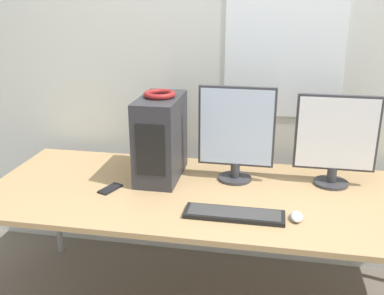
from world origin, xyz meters
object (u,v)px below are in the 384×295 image
(cell_phone, at_px, (110,189))
(keyboard, at_px, (234,214))
(mouse, at_px, (296,216))
(pc_tower, at_px, (161,138))
(headphones, at_px, (160,94))
(monitor_main, at_px, (236,133))
(monitor_right_near, at_px, (336,139))

(cell_phone, bearing_deg, keyboard, 5.66)
(mouse, xyz_separation_m, cell_phone, (-0.95, 0.15, -0.01))
(pc_tower, bearing_deg, headphones, 90.00)
(monitor_main, distance_m, mouse, 0.58)
(keyboard, distance_m, mouse, 0.28)
(monitor_right_near, bearing_deg, mouse, -114.19)
(pc_tower, height_order, cell_phone, pc_tower)
(pc_tower, relative_size, monitor_right_near, 0.93)
(keyboard, relative_size, cell_phone, 3.06)
(pc_tower, relative_size, keyboard, 0.98)
(headphones, distance_m, monitor_right_near, 0.96)
(mouse, bearing_deg, monitor_main, 128.41)
(headphones, xyz_separation_m, monitor_right_near, (0.93, 0.06, -0.21))
(mouse, bearing_deg, pc_tower, 152.72)
(headphones, relative_size, mouse, 1.63)
(headphones, relative_size, monitor_main, 0.33)
(pc_tower, bearing_deg, monitor_right_near, 3.65)
(monitor_main, height_order, mouse, monitor_main)
(headphones, xyz_separation_m, cell_phone, (-0.22, -0.23, -0.47))
(monitor_right_near, bearing_deg, keyboard, -136.15)
(monitor_main, distance_m, monitor_right_near, 0.52)
(monitor_right_near, height_order, mouse, monitor_right_near)
(mouse, bearing_deg, monitor_right_near, 65.81)
(monitor_right_near, distance_m, cell_phone, 1.21)
(pc_tower, distance_m, cell_phone, 0.39)
(monitor_main, bearing_deg, mouse, -51.59)
(headphones, distance_m, keyboard, 0.76)
(cell_phone, bearing_deg, mouse, 11.29)
(monitor_main, height_order, keyboard, monitor_main)
(mouse, relative_size, cell_phone, 0.69)
(monitor_right_near, relative_size, keyboard, 1.06)
(pc_tower, distance_m, monitor_main, 0.42)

